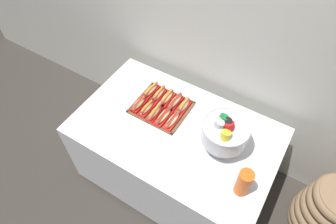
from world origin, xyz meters
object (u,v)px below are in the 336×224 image
hot_dog_4 (172,120)px  hot_dog_6 (159,94)px  hot_dog_7 (167,98)px  hot_dog_9 (184,106)px  floor_vase (327,211)px  hot_dog_1 (147,108)px  cup_stack (244,183)px  serving_tray (161,107)px  hot_dog_0 (139,104)px  hot_dog_8 (175,102)px  punch_bowl (225,132)px  hot_dog_2 (155,112)px  buffet_table (175,154)px  hot_dog_5 (151,90)px  hot_dog_3 (164,116)px

hot_dog_4 → hot_dog_6: 0.28m
hot_dog_4 → hot_dog_7: size_ratio=1.00×
hot_dog_9 → floor_vase: bearing=1.8°
floor_vase → hot_dog_1: size_ratio=6.89×
hot_dog_4 → hot_dog_6: bearing=143.5°
cup_stack → hot_dog_6: bearing=155.5°
hot_dog_6 → hot_dog_9: size_ratio=1.07×
serving_tray → hot_dog_9: bearing=28.6°
hot_dog_0 → hot_dog_1: (0.07, -0.00, -0.00)m
floor_vase → hot_dog_7: bearing=-178.4°
cup_stack → serving_tray: bearing=158.5°
hot_dog_8 → punch_bowl: 0.51m
hot_dog_6 → punch_bowl: size_ratio=0.55×
floor_vase → hot_dog_2: floor_vase is taller
serving_tray → hot_dog_0: bearing=-151.4°
hot_dog_1 → hot_dog_2: bearing=-0.2°
buffet_table → hot_dog_7: 0.48m
hot_dog_7 → punch_bowl: (0.54, -0.16, 0.14)m
hot_dog_5 → cup_stack: 1.01m
hot_dog_2 → hot_dog_3: size_ratio=1.00×
hot_dog_5 → hot_dog_0: bearing=-90.2°
hot_dog_0 → hot_dog_4: (0.30, -0.00, 0.00)m
serving_tray → hot_dog_4: bearing=-29.0°
hot_dog_4 → buffet_table: bearing=-34.3°
hot_dog_5 → hot_dog_7: same height
hot_dog_7 → hot_dog_2: bearing=-90.2°
hot_dog_0 → hot_dog_7: (0.15, 0.16, -0.00)m
hot_dog_8 → hot_dog_9: bearing=-0.2°
buffet_table → serving_tray: serving_tray is taller
hot_dog_4 → hot_dog_5: bearing=151.0°
hot_dog_5 → hot_dog_8: bearing=-0.2°
buffet_table → hot_dog_0: 0.52m
hot_dog_4 → hot_dog_5: size_ratio=0.95×
serving_tray → hot_dog_3: hot_dog_3 is taller
hot_dog_4 → cup_stack: cup_stack is taller
hot_dog_6 → punch_bowl: bearing=-14.5°
serving_tray → hot_dog_9: hot_dog_9 is taller
serving_tray → hot_dog_8: 0.12m
serving_tray → hot_dog_4: (0.15, -0.08, 0.03)m
hot_dog_0 → floor_vase: bearing=7.4°
hot_dog_2 → hot_dog_6: size_ratio=1.07×
buffet_table → cup_stack: 0.77m
hot_dog_1 → hot_dog_7: size_ratio=0.94×
hot_dog_8 → hot_dog_4: bearing=-65.8°
serving_tray → hot_dog_6: hot_dog_6 is taller
hot_dog_9 → punch_bowl: (0.39, -0.16, 0.14)m
buffet_table → hot_dog_2: 0.44m
buffet_table → hot_dog_2: size_ratio=7.97×
hot_dog_3 → cup_stack: bearing=-17.7°
serving_tray → hot_dog_5: (-0.15, 0.08, 0.03)m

